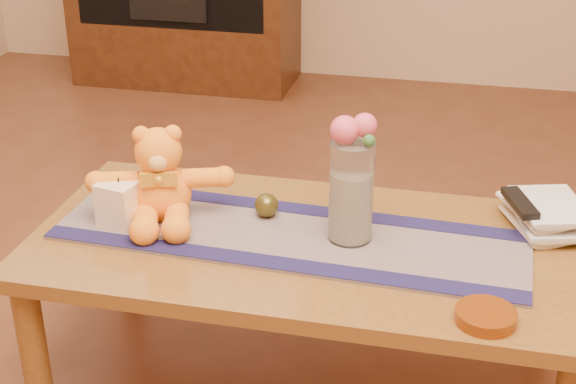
% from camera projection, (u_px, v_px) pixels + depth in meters
% --- Properties ---
extents(floor, '(5.50, 5.50, 0.00)m').
position_uv_depth(floor, '(306.00, 381.00, 2.28)').
color(floor, '#552B18').
rests_on(floor, ground).
extents(coffee_table_top, '(1.40, 0.70, 0.04)m').
position_uv_depth(coffee_table_top, '(307.00, 247.00, 2.09)').
color(coffee_table_top, brown).
rests_on(coffee_table_top, floor).
extents(table_leg_fl, '(0.07, 0.07, 0.41)m').
position_uv_depth(table_leg_fl, '(34.00, 352.00, 2.06)').
color(table_leg_fl, brown).
rests_on(table_leg_fl, floor).
extents(table_leg_bl, '(0.07, 0.07, 0.41)m').
position_uv_depth(table_leg_bl, '(125.00, 242.00, 2.57)').
color(table_leg_bl, brown).
rests_on(table_leg_bl, floor).
extents(table_leg_br, '(0.07, 0.07, 0.41)m').
position_uv_depth(table_leg_br, '(549.00, 292.00, 2.31)').
color(table_leg_br, brown).
rests_on(table_leg_br, floor).
extents(persian_runner, '(1.21, 0.40, 0.01)m').
position_uv_depth(persian_runner, '(289.00, 236.00, 2.09)').
color(persian_runner, '#171D42').
rests_on(persian_runner, coffee_table_top).
extents(runner_border_near, '(1.20, 0.11, 0.00)m').
position_uv_depth(runner_border_near, '(273.00, 262.00, 1.96)').
color(runner_border_near, '#191541').
rests_on(runner_border_near, persian_runner).
extents(runner_border_far, '(1.20, 0.11, 0.00)m').
position_uv_depth(runner_border_far, '(303.00, 209.00, 2.22)').
color(runner_border_far, '#191541').
rests_on(runner_border_far, persian_runner).
extents(teddy_bear, '(0.43, 0.39, 0.24)m').
position_uv_depth(teddy_bear, '(160.00, 174.00, 2.13)').
color(teddy_bear, orange).
rests_on(teddy_bear, persian_runner).
extents(pillar_candle, '(0.12, 0.12, 0.12)m').
position_uv_depth(pillar_candle, '(121.00, 202.00, 2.12)').
color(pillar_candle, '#FCDEB9').
rests_on(pillar_candle, persian_runner).
extents(candle_wick, '(0.00, 0.00, 0.01)m').
position_uv_depth(candle_wick, '(118.00, 180.00, 2.10)').
color(candle_wick, black).
rests_on(candle_wick, pillar_candle).
extents(glass_vase, '(0.11, 0.11, 0.26)m').
position_uv_depth(glass_vase, '(351.00, 192.00, 2.02)').
color(glass_vase, silver).
rests_on(glass_vase, persian_runner).
extents(potpourri_fill, '(0.09, 0.09, 0.18)m').
position_uv_depth(potpourri_fill, '(351.00, 206.00, 2.03)').
color(potpourri_fill, beige).
rests_on(potpourri_fill, glass_vase).
extents(rose_left, '(0.07, 0.07, 0.07)m').
position_uv_depth(rose_left, '(345.00, 130.00, 1.94)').
color(rose_left, '#D24A5F').
rests_on(rose_left, glass_vase).
extents(rose_right, '(0.06, 0.06, 0.06)m').
position_uv_depth(rose_right, '(365.00, 125.00, 1.94)').
color(rose_right, '#D24A5F').
rests_on(rose_right, glass_vase).
extents(blue_flower_back, '(0.04, 0.04, 0.04)m').
position_uv_depth(blue_flower_back, '(360.00, 127.00, 1.98)').
color(blue_flower_back, '#5458B6').
rests_on(blue_flower_back, glass_vase).
extents(blue_flower_side, '(0.04, 0.04, 0.04)m').
position_uv_depth(blue_flower_side, '(342.00, 131.00, 1.98)').
color(blue_flower_side, '#5458B6').
rests_on(blue_flower_side, glass_vase).
extents(leaf_sprig, '(0.03, 0.03, 0.03)m').
position_uv_depth(leaf_sprig, '(369.00, 140.00, 1.93)').
color(leaf_sprig, '#33662D').
rests_on(leaf_sprig, glass_vase).
extents(bronze_ball, '(0.07, 0.07, 0.06)m').
position_uv_depth(bronze_ball, '(267.00, 205.00, 2.17)').
color(bronze_ball, '#464117').
rests_on(bronze_ball, persian_runner).
extents(book_bottom, '(0.24, 0.27, 0.02)m').
position_uv_depth(book_bottom, '(515.00, 227.00, 2.12)').
color(book_bottom, beige).
rests_on(book_bottom, coffee_table_top).
extents(book_lower, '(0.21, 0.26, 0.02)m').
position_uv_depth(book_lower, '(518.00, 221.00, 2.11)').
color(book_lower, beige).
rests_on(book_lower, book_bottom).
extents(book_upper, '(0.25, 0.27, 0.02)m').
position_uv_depth(book_upper, '(514.00, 213.00, 2.11)').
color(book_upper, beige).
rests_on(book_upper, book_lower).
extents(book_top, '(0.22, 0.26, 0.02)m').
position_uv_depth(book_top, '(519.00, 207.00, 2.10)').
color(book_top, beige).
rests_on(book_top, book_upper).
extents(tv_remote, '(0.10, 0.17, 0.02)m').
position_uv_depth(tv_remote, '(520.00, 203.00, 2.08)').
color(tv_remote, black).
rests_on(tv_remote, book_top).
extents(amber_dish, '(0.15, 0.15, 0.03)m').
position_uv_depth(amber_dish, '(486.00, 316.00, 1.75)').
color(amber_dish, '#BF5914').
rests_on(amber_dish, coffee_table_top).
extents(stereo_lower, '(0.42, 0.28, 0.12)m').
position_uv_depth(stereo_lower, '(177.00, 4.00, 4.38)').
color(stereo_lower, black).
rests_on(stereo_lower, media_cabinet).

